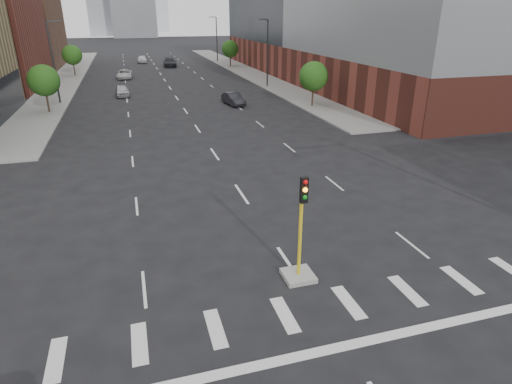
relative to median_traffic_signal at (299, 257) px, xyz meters
name	(u,v)px	position (x,y,z in m)	size (l,w,h in m)	color
sidewalk_left_far	(68,77)	(-15.00, 65.03, -0.90)	(5.00, 92.00, 0.15)	gray
sidewalk_right_far	(243,70)	(15.00, 65.03, -0.90)	(5.00, 92.00, 0.15)	gray
building_left_far_b	(2,32)	(-27.50, 83.03, 5.53)	(20.00, 24.00, 13.00)	brown
building_right_main	(357,4)	(29.50, 51.03, 10.03)	(24.00, 70.00, 22.00)	brown
median_traffic_signal	(299,257)	(0.00, 0.00, 0.00)	(1.20, 1.20, 4.40)	#999993
streetlight_right_a	(267,50)	(13.41, 46.03, 4.04)	(1.60, 0.22, 9.07)	#2D2D30
streetlight_right_b	(216,37)	(13.41, 81.03, 4.04)	(1.60, 0.22, 9.07)	#2D2D30
streetlight_left	(54,59)	(-13.41, 41.03, 4.04)	(1.60, 0.22, 9.07)	#2D2D30
tree_left_near	(44,80)	(-14.00, 36.03, 2.42)	(3.20, 3.20, 4.85)	#382619
tree_left_far	(72,55)	(-14.00, 66.03, 2.42)	(3.20, 3.20, 4.85)	#382619
tree_right_near	(314,76)	(14.00, 31.03, 2.42)	(3.20, 3.20, 4.85)	#382619
tree_right_far	(230,49)	(14.00, 71.03, 2.42)	(3.20, 3.20, 4.85)	#382619
car_near_left	(122,91)	(-6.48, 44.17, -0.28)	(1.64, 4.08, 1.39)	#AEAEB3
car_mid_right	(233,99)	(5.77, 34.78, -0.28)	(1.47, 4.21, 1.39)	#232228
car_far_left	(125,74)	(-6.01, 60.47, -0.29)	(2.28, 4.94, 1.37)	#BEBEBE
car_deep_right	(170,62)	(2.73, 75.03, -0.13)	(2.35, 5.78, 1.68)	black
car_distant	(142,59)	(-2.18, 83.59, -0.21)	(1.81, 4.49, 1.53)	silver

